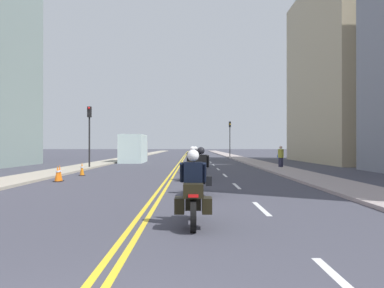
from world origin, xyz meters
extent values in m
plane|color=#3E3E49|center=(0.00, 48.00, 0.00)|extent=(264.00, 264.00, 0.00)
cube|color=#A39A88|center=(-7.31, 48.00, 0.06)|extent=(2.39, 144.00, 0.12)
cube|color=#A19490|center=(7.31, 48.00, 0.06)|extent=(2.39, 144.00, 0.12)
cube|color=yellow|center=(-0.12, 48.00, 0.00)|extent=(0.12, 132.00, 0.01)
cube|color=yellow|center=(0.12, 48.00, 0.00)|extent=(0.12, 132.00, 0.01)
cube|color=silver|center=(3.06, 2.00, 0.00)|extent=(0.14, 2.40, 0.01)
cube|color=silver|center=(3.06, 8.00, 0.00)|extent=(0.14, 2.40, 0.01)
cube|color=silver|center=(3.06, 14.00, 0.00)|extent=(0.14, 2.40, 0.01)
cube|color=silver|center=(3.06, 20.00, 0.00)|extent=(0.14, 2.40, 0.01)
cube|color=silver|center=(3.06, 26.00, 0.00)|extent=(0.14, 2.40, 0.01)
cube|color=silver|center=(3.06, 32.00, 0.00)|extent=(0.14, 2.40, 0.01)
cube|color=silver|center=(3.06, 38.00, 0.00)|extent=(0.14, 2.40, 0.01)
cube|color=silver|center=(3.06, 44.00, 0.00)|extent=(0.14, 2.40, 0.01)
cube|color=silver|center=(3.06, 50.00, 0.00)|extent=(0.14, 2.40, 0.01)
cube|color=silver|center=(3.06, 56.00, 0.00)|extent=(0.14, 2.40, 0.01)
cube|color=tan|center=(17.77, 37.33, 9.06)|extent=(9.76, 18.17, 18.11)
cylinder|color=black|center=(1.19, 6.47, 0.32)|extent=(0.12, 0.63, 0.63)
cylinder|color=black|center=(1.19, 5.01, 0.32)|extent=(0.12, 0.63, 0.63)
cube|color=silver|center=(1.19, 6.47, 0.65)|extent=(0.14, 0.32, 0.04)
cube|color=black|center=(1.19, 5.74, 0.60)|extent=(0.32, 1.11, 0.40)
cube|color=black|center=(1.19, 5.09, 0.82)|extent=(0.40, 0.36, 0.28)
cube|color=red|center=(1.19, 4.90, 0.74)|extent=(0.20, 0.03, 0.06)
cube|color=black|center=(0.91, 5.30, 0.50)|extent=(0.20, 0.44, 0.32)
cube|color=black|center=(1.47, 5.31, 0.50)|extent=(0.20, 0.44, 0.32)
cube|color=#B2C1CC|center=(1.19, 6.21, 0.98)|extent=(0.36, 0.12, 0.36)
cube|color=black|center=(1.19, 5.69, 1.08)|extent=(0.40, 0.26, 0.57)
cylinder|color=black|center=(0.95, 5.84, 1.13)|extent=(0.10, 0.28, 0.45)
cylinder|color=black|center=(1.43, 5.84, 1.13)|extent=(0.10, 0.28, 0.45)
sphere|color=white|center=(1.19, 5.72, 1.50)|extent=(0.26, 0.26, 0.26)
cylinder|color=black|center=(1.52, 11.97, 0.34)|extent=(0.14, 0.68, 0.68)
cylinder|color=black|center=(1.45, 10.35, 0.34)|extent=(0.14, 0.68, 0.68)
cube|color=silver|center=(1.52, 11.97, 0.70)|extent=(0.15, 0.33, 0.04)
cube|color=black|center=(1.48, 11.16, 0.62)|extent=(0.37, 1.24, 0.40)
cube|color=black|center=(1.45, 10.43, 0.84)|extent=(0.41, 0.38, 0.28)
cube|color=red|center=(1.45, 10.24, 0.76)|extent=(0.20, 0.04, 0.06)
cube|color=black|center=(1.18, 10.69, 0.52)|extent=(0.22, 0.45, 0.32)
cube|color=black|center=(1.74, 10.66, 0.52)|extent=(0.22, 0.45, 0.32)
cube|color=#B2C1CC|center=(1.51, 11.68, 1.00)|extent=(0.36, 0.14, 0.36)
cube|color=black|center=(1.48, 11.11, 1.11)|extent=(0.41, 0.28, 0.58)
cylinder|color=black|center=(1.25, 11.27, 1.16)|extent=(0.11, 0.28, 0.45)
cylinder|color=black|center=(1.73, 11.25, 1.16)|extent=(0.11, 0.28, 0.45)
sphere|color=black|center=(1.48, 11.14, 1.54)|extent=(0.26, 0.26, 0.26)
cylinder|color=black|center=(1.23, 17.46, 0.33)|extent=(0.14, 0.66, 0.66)
cylinder|color=black|center=(1.15, 15.88, 0.33)|extent=(0.14, 0.66, 0.66)
cube|color=silver|center=(1.23, 17.46, 0.68)|extent=(0.16, 0.33, 0.04)
cube|color=black|center=(1.19, 16.67, 0.61)|extent=(0.38, 1.21, 0.40)
cube|color=black|center=(1.16, 15.96, 0.83)|extent=(0.42, 0.38, 0.28)
cube|color=red|center=(1.15, 15.77, 0.75)|extent=(0.20, 0.04, 0.06)
cube|color=black|center=(0.89, 16.21, 0.51)|extent=(0.22, 0.45, 0.32)
cube|color=black|center=(1.45, 16.19, 0.51)|extent=(0.22, 0.45, 0.32)
cube|color=#B2C1CC|center=(1.22, 17.18, 0.99)|extent=(0.37, 0.14, 0.36)
cube|color=black|center=(1.19, 16.62, 1.11)|extent=(0.41, 0.28, 0.60)
cylinder|color=black|center=(0.96, 16.78, 1.16)|extent=(0.11, 0.29, 0.45)
cylinder|color=black|center=(1.44, 16.76, 1.16)|extent=(0.11, 0.29, 0.45)
sphere|color=white|center=(1.19, 16.65, 1.55)|extent=(0.26, 0.26, 0.26)
cylinder|color=black|center=(1.41, 22.34, 0.31)|extent=(0.15, 0.63, 0.62)
cylinder|color=black|center=(1.35, 20.81, 0.31)|extent=(0.15, 0.63, 0.62)
cube|color=silver|center=(1.41, 22.34, 0.64)|extent=(0.15, 0.33, 0.04)
cube|color=black|center=(1.38, 21.57, 0.59)|extent=(0.36, 1.18, 0.40)
cube|color=black|center=(1.35, 20.88, 0.81)|extent=(0.41, 0.37, 0.28)
cube|color=red|center=(1.35, 20.69, 0.73)|extent=(0.20, 0.04, 0.06)
cube|color=black|center=(1.08, 21.12, 0.49)|extent=(0.22, 0.45, 0.32)
cube|color=black|center=(1.64, 21.10, 0.49)|extent=(0.22, 0.45, 0.32)
cube|color=#B2C1CC|center=(1.40, 22.07, 0.97)|extent=(0.36, 0.14, 0.36)
cube|color=black|center=(1.38, 21.52, 1.09)|extent=(0.41, 0.28, 0.60)
cylinder|color=black|center=(1.14, 21.68, 1.14)|extent=(0.11, 0.28, 0.45)
cylinder|color=black|center=(1.62, 21.67, 1.14)|extent=(0.11, 0.28, 0.45)
sphere|color=white|center=(1.38, 21.55, 1.53)|extent=(0.26, 0.26, 0.26)
cylinder|color=black|center=(1.42, 27.42, 0.31)|extent=(0.16, 0.62, 0.62)
cylinder|color=black|center=(1.38, 25.92, 0.31)|extent=(0.16, 0.62, 0.62)
cube|color=silver|center=(1.42, 27.42, 0.64)|extent=(0.15, 0.32, 0.04)
cube|color=black|center=(1.40, 26.67, 0.59)|extent=(0.35, 1.14, 0.40)
cube|color=black|center=(1.38, 26.00, 0.81)|extent=(0.41, 0.37, 0.28)
cube|color=red|center=(1.37, 25.81, 0.73)|extent=(0.20, 0.04, 0.06)
cube|color=black|center=(1.11, 26.23, 0.49)|extent=(0.21, 0.45, 0.32)
cube|color=black|center=(1.67, 26.21, 0.49)|extent=(0.21, 0.45, 0.32)
cube|color=#B2C1CC|center=(1.41, 27.15, 0.97)|extent=(0.36, 0.13, 0.36)
cube|color=black|center=(1.40, 26.62, 1.09)|extent=(0.41, 0.27, 0.60)
cylinder|color=black|center=(1.16, 26.78, 1.14)|extent=(0.11, 0.28, 0.45)
cylinder|color=black|center=(1.64, 26.76, 1.14)|extent=(0.11, 0.28, 0.45)
sphere|color=white|center=(1.40, 26.65, 1.52)|extent=(0.26, 0.26, 0.26)
cube|color=black|center=(-5.20, 16.00, 0.01)|extent=(0.35, 0.35, 0.03)
cone|color=orange|center=(-5.20, 16.00, 0.40)|extent=(0.28, 0.28, 0.74)
cylinder|color=white|center=(-5.20, 16.00, 0.49)|extent=(0.19, 0.19, 0.08)
cube|color=black|center=(-5.10, 19.83, 0.01)|extent=(0.32, 0.32, 0.03)
cone|color=orange|center=(-5.10, 19.83, 0.40)|extent=(0.25, 0.25, 0.73)
cylinder|color=white|center=(-5.10, 19.83, 0.48)|extent=(0.17, 0.17, 0.08)
cube|color=black|center=(-5.17, 16.20, 0.01)|extent=(0.33, 0.33, 0.03)
cone|color=orange|center=(-5.17, 16.20, 0.41)|extent=(0.26, 0.26, 0.76)
cylinder|color=white|center=(-5.17, 16.20, 0.50)|extent=(0.18, 0.18, 0.08)
cylinder|color=black|center=(-6.51, 26.93, 1.94)|extent=(0.12, 0.12, 3.87)
cube|color=black|center=(-6.51, 26.93, 4.22)|extent=(0.28, 0.28, 0.80)
sphere|color=red|center=(-6.51, 26.78, 4.50)|extent=(0.18, 0.18, 0.18)
cylinder|color=black|center=(6.51, 53.30, 2.17)|extent=(0.12, 0.12, 4.33)
cube|color=black|center=(6.51, 53.30, 4.68)|extent=(0.28, 0.28, 0.80)
sphere|color=yellow|center=(6.51, 53.15, 4.68)|extent=(0.18, 0.18, 0.18)
cube|color=#222337|center=(7.75, 26.66, 0.40)|extent=(0.33, 0.34, 0.81)
cube|color=#9A9932|center=(7.75, 26.66, 1.13)|extent=(0.39, 0.42, 0.64)
sphere|color=tan|center=(7.75, 26.66, 1.57)|extent=(0.22, 0.22, 0.22)
cube|color=blue|center=(7.62, 26.84, 0.91)|extent=(0.17, 0.19, 0.24)
cube|color=beige|center=(-4.71, 40.00, 1.10)|extent=(2.00, 1.80, 2.20)
cube|color=silver|center=(-4.71, 37.00, 1.40)|extent=(2.20, 5.20, 2.80)
cylinder|color=black|center=(-4.71, 39.60, 0.45)|extent=(2.00, 0.90, 0.90)
cylinder|color=black|center=(-4.71, 35.40, 0.45)|extent=(2.00, 0.90, 0.90)
camera|label=1|loc=(1.17, -2.88, 1.72)|focal=37.35mm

